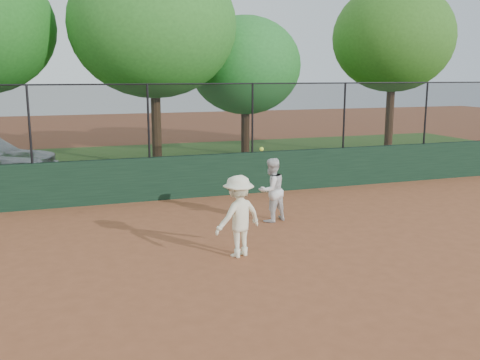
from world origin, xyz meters
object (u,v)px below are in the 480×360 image
object	(u,v)px
player_second	(271,190)
player_main	(238,216)
tree_4	(394,38)
tree_2	(153,25)
tree_3	(245,66)

from	to	relation	value
player_second	player_main	world-z (taller)	player_main
player_main	tree_4	world-z (taller)	tree_4
player_second	tree_4	distance (m)	12.97
player_second	tree_2	world-z (taller)	tree_2
player_main	tree_4	distance (m)	15.41
player_main	player_second	bearing A→B (deg)	53.62
player_second	tree_4	xyz separation A→B (m)	(8.98, 8.38, 4.18)
player_second	tree_3	xyz separation A→B (m)	(3.05, 10.35, 3.04)
tree_2	tree_4	distance (m)	10.11
player_main	tree_3	bearing A→B (deg)	69.71
player_main	tree_2	bearing A→B (deg)	87.75
player_main	tree_4	size ratio (longest dim) A/B	0.29
tree_2	tree_3	bearing A→B (deg)	22.88
player_main	tree_2	size ratio (longest dim) A/B	0.27
player_second	tree_2	xyz separation A→B (m)	(-1.13, 8.58, 4.42)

